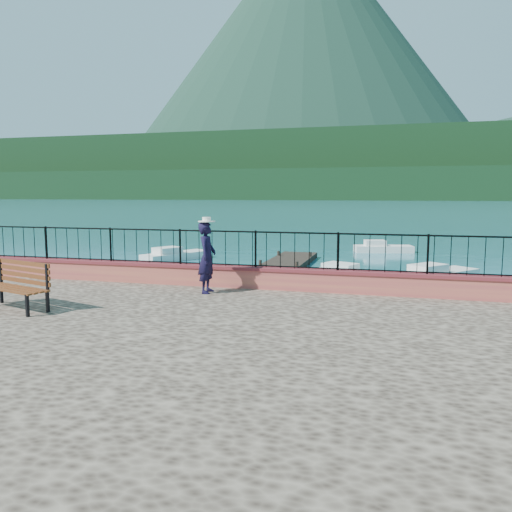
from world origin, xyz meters
The scene contains 15 objects.
ground centered at (0.00, 0.00, 0.00)m, with size 2000.00×2000.00×0.00m, color #19596B.
parapet centered at (0.00, 3.70, 1.49)m, with size 28.00×0.46×0.58m, color #C36646.
railing centered at (0.00, 3.70, 2.25)m, with size 27.00×0.05×0.95m, color black.
dock centered at (-2.00, 12.00, 0.15)m, with size 2.00×16.00×0.30m, color #2D231C.
far_forest centered at (0.00, 300.00, 9.00)m, with size 900.00×60.00×18.00m, color black.
foothills centered at (0.00, 360.00, 22.00)m, with size 900.00×120.00×44.00m, color black.
volcano centered at (-120.00, 700.00, 190.00)m, with size 560.00×560.00×380.00m, color #142D23.
park_bench centered at (-4.79, -0.11, 1.51)m, with size 1.99×1.14×1.05m.
person centered at (-1.33, 2.76, 2.12)m, with size 0.67×0.44×1.84m, color black.
hat centered at (-1.33, 2.76, 3.10)m, with size 0.44×0.44×0.12m, color white.
boat_0 centered at (-7.69, 8.08, 0.40)m, with size 3.26×1.30×0.80m, color white.
boat_1 centered at (1.65, 12.06, 0.40)m, with size 3.85×1.30×0.80m, color silver.
boat_2 centered at (5.17, 13.45, 0.40)m, with size 4.32×1.30×0.80m, color silver.
boat_3 centered at (-8.59, 16.79, 0.40)m, with size 4.13×1.30×0.80m, color silver.
boat_4 centered at (2.71, 23.80, 0.40)m, with size 3.65×1.30×0.80m, color silver.
Camera 1 is at (3.24, -9.15, 3.75)m, focal length 35.00 mm.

